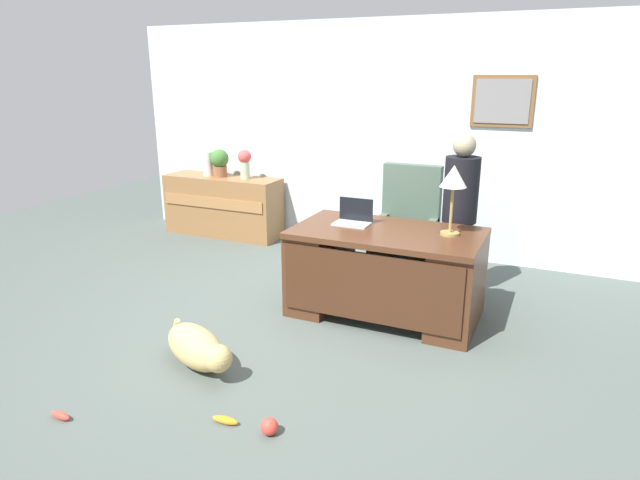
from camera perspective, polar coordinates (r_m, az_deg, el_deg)
name	(u,v)px	position (r m, az deg, el deg)	size (l,w,h in m)	color
ground_plane	(296,333)	(4.69, -2.52, -9.65)	(12.00, 12.00, 0.00)	#4C5651
back_wall	(394,139)	(6.66, 7.68, 10.37)	(7.00, 0.16, 2.70)	silver
desk	(385,271)	(4.90, 6.74, -3.17)	(1.63, 0.93, 0.79)	#4C2B19
credenza	(223,206)	(7.47, -9.99, 3.50)	(1.59, 0.50, 0.79)	olive
armchair	(406,233)	(5.72, 8.92, 0.75)	(0.60, 0.59, 1.21)	#475B4C
person_standing	(459,216)	(5.33, 14.23, 2.39)	(0.32, 0.32, 1.57)	#262323
dog_lying	(198,348)	(4.23, -12.54, -10.86)	(0.77, 0.55, 0.30)	tan
laptop	(354,218)	(4.99, 3.51, 2.34)	(0.32, 0.22, 0.22)	#B2B5BA
desk_lamp	(453,181)	(4.67, 13.67, 6.00)	(0.22, 0.22, 0.59)	#9E8447
vase_with_flowers	(245,162)	(7.16, -7.81, 8.01)	(0.17, 0.17, 0.37)	#ACC9A4
vase_empty	(208,164)	(7.48, -11.54, 7.75)	(0.14, 0.14, 0.32)	silver
potted_plant	(220,162)	(7.37, -10.37, 8.00)	(0.24, 0.24, 0.36)	brown
dog_toy_ball	(269,426)	(3.52, -5.27, -18.69)	(0.11, 0.11, 0.11)	#E53F33
dog_toy_bone	(225,420)	(3.66, -9.80, -17.93)	(0.18, 0.05, 0.05)	orange
dog_toy_plush	(60,415)	(4.00, -25.32, -16.11)	(0.16, 0.05, 0.05)	#E53F33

